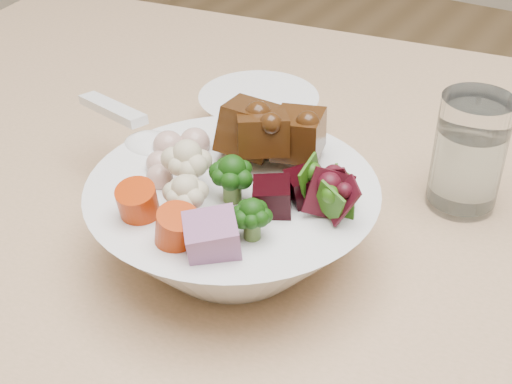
% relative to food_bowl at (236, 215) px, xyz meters
% --- Properties ---
extents(food_bowl, '(0.25, 0.25, 0.14)m').
position_rel_food_bowl_xyz_m(food_bowl, '(0.00, 0.00, 0.00)').
color(food_bowl, white).
rests_on(food_bowl, dining_table).
extents(soup_spoon, '(0.16, 0.08, 0.03)m').
position_rel_food_bowl_xyz_m(soup_spoon, '(-0.12, 0.03, 0.03)').
color(soup_spoon, white).
rests_on(soup_spoon, food_bowl).
extents(water_glass, '(0.07, 0.07, 0.12)m').
position_rel_food_bowl_xyz_m(water_glass, '(0.15, 0.18, 0.01)').
color(water_glass, white).
rests_on(water_glass, dining_table).
extents(side_bowl, '(0.14, 0.14, 0.05)m').
position_rel_food_bowl_xyz_m(side_bowl, '(-0.10, 0.20, -0.02)').
color(side_bowl, white).
rests_on(side_bowl, dining_table).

